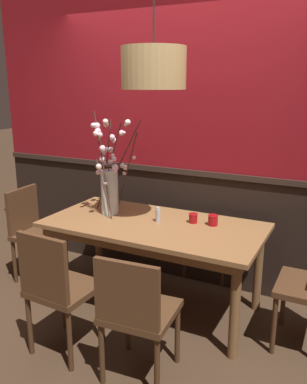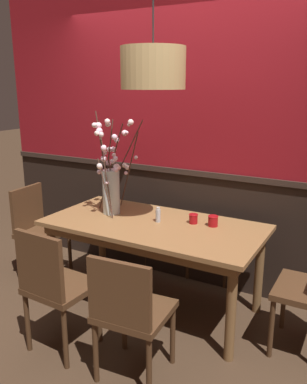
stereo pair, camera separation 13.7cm
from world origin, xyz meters
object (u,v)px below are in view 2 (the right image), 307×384
chair_head_west_end (37,226)px  chair_far_side_left (171,214)px  dining_table (154,233)px  pendant_lamp (153,68)px  candle_holder_nearer_center (193,219)px  condiment_bottle (158,215)px  chair_near_side_left (54,284)px  vase_with_blossoms (111,182)px  chair_near_side_right (130,310)px  candle_holder_nearer_edge (213,221)px  chair_far_side_right (216,224)px

chair_head_west_end → chair_far_side_left: bearing=41.7°
chair_far_side_left → dining_table: bearing=-72.0°
pendant_lamp → candle_holder_nearer_center: bearing=43.5°
candle_holder_nearer_center → condiment_bottle: size_ratio=0.63×
chair_far_side_left → chair_head_west_end: 1.35m
condiment_bottle → pendant_lamp: 1.15m
chair_far_side_left → condiment_bottle: bearing=-70.0°
chair_near_side_left → vase_with_blossoms: size_ratio=1.05×
dining_table → pendant_lamp: bearing=-62.3°
dining_table → chair_near_side_right: size_ratio=2.03×
dining_table → chair_near_side_left: chair_near_side_left is taller
chair_far_side_left → vase_with_blossoms: bearing=-102.2°
candle_holder_nearer_edge → condiment_bottle: (-0.43, -0.12, 0.02)m
chair_near_side_right → condiment_bottle: condiment_bottle is taller
chair_far_side_left → candle_holder_nearer_center: size_ratio=12.20×
chair_far_side_left → vase_with_blossoms: 0.96m
candle_holder_nearer_edge → pendant_lamp: bearing=-148.9°
chair_near_side_right → chair_head_west_end: size_ratio=0.98×
chair_far_side_right → candle_holder_nearer_edge: (0.22, -0.68, 0.28)m
chair_far_side_left → candle_holder_nearer_center: bearing=-51.6°
chair_near_side_right → condiment_bottle: (-0.29, 0.89, 0.31)m
chair_head_west_end → vase_with_blossoms: size_ratio=1.01×
dining_table → chair_far_side_left: size_ratio=1.84×
pendant_lamp → chair_far_side_right: bearing=78.7°
dining_table → vase_with_blossoms: vase_with_blossoms is taller
chair_far_side_right → chair_near_side_left: size_ratio=0.98×
chair_near_side_left → pendant_lamp: (0.34, 0.78, 1.43)m
chair_far_side_left → chair_near_side_right: 1.81m
chair_far_side_left → candle_holder_nearer_edge: bearing=-43.9°
chair_head_west_end → candle_holder_nearer_center: size_ratio=11.29×
candle_holder_nearer_edge → condiment_bottle: size_ratio=0.69×
chair_far_side_right → candle_holder_nearer_center: bearing=-85.2°
vase_with_blossoms → condiment_bottle: (0.47, -0.02, -0.22)m
candle_holder_nearer_center → condiment_bottle: (-0.27, -0.11, 0.02)m
dining_table → chair_head_west_end: size_ratio=1.99×
chair_near_side_right → chair_far_side_right: bearing=92.7°
chair_near_side_left → chair_head_west_end: bearing=140.0°
chair_near_side_left → pendant_lamp: pendant_lamp is taller
candle_holder_nearer_center → chair_far_side_right: bearing=94.8°
dining_table → candle_holder_nearer_center: (0.28, 0.15, 0.12)m
chair_far_side_left → condiment_bottle: size_ratio=7.67×
chair_head_west_end → condiment_bottle: bearing=3.1°
vase_with_blossoms → condiment_bottle: vase_with_blossoms is taller
candle_holder_nearer_edge → chair_near_side_right: bearing=-98.0°
chair_near_side_right → vase_with_blossoms: size_ratio=0.99×
pendant_lamp → chair_head_west_end: bearing=177.8°
chair_far_side_right → chair_head_west_end: size_ratio=1.02×
chair_near_side_left → chair_head_west_end: (-0.99, 0.83, -0.02)m
chair_near_side_left → chair_far_side_left: bearing=89.5°
condiment_bottle → candle_holder_nearer_center: bearing=22.3°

